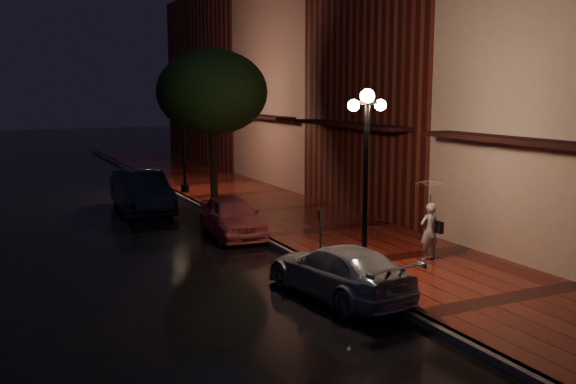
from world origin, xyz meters
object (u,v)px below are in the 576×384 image
streetlamp_far (184,134)px  navy_car (141,192)px  woman_with_umbrella (430,207)px  pink_car (232,216)px  street_tree (213,95)px  streetlamp_near (366,173)px  silver_car (339,271)px  parking_meter (321,231)px

streetlamp_far → navy_car: bearing=-130.6°
streetlamp_far → woman_with_umbrella: (2.35, -13.35, -1.08)m
streetlamp_far → pink_car: bearing=-96.8°
street_tree → pink_car: size_ratio=1.60×
streetlamp_near → silver_car: 2.29m
navy_car → woman_with_umbrella: size_ratio=2.22×
street_tree → streetlamp_near: bearing=-91.3°
streetlamp_near → parking_meter: 2.38m
streetlamp_near → streetlamp_far: 14.00m
streetlamp_far → street_tree: street_tree is taller
pink_car → silver_car: pink_car is taller
street_tree → pink_car: bearing=-103.5°
pink_car → parking_meter: bearing=-75.3°
pink_car → parking_meter: (0.75, -4.27, 0.33)m
pink_car → silver_car: 6.44m
navy_car → parking_meter: 9.65m
navy_car → woman_with_umbrella: woman_with_umbrella is taller
navy_car → street_tree: bearing=0.2°
streetlamp_near → navy_car: size_ratio=0.93×
streetlamp_near → pink_car: 6.37m
pink_car → silver_car: size_ratio=0.92×
pink_car → parking_meter: 4.35m
streetlamp_near → streetlamp_far: size_ratio=1.00×
street_tree → navy_car: (-2.78, 0.07, -3.49)m
navy_car → silver_car: navy_car is taller
navy_car → woman_with_umbrella: 11.52m
street_tree → silver_car: bearing=-96.0°
navy_car → parking_meter: size_ratio=3.49×
street_tree → parking_meter: size_ratio=4.39×
street_tree → silver_car: (-1.21, -11.46, -3.68)m
navy_car → woman_with_umbrella: (4.87, -10.42, 0.76)m
pink_car → parking_meter: parking_meter is taller
street_tree → pink_car: (-1.21, -5.02, -3.63)m
street_tree → woman_with_umbrella: (2.09, -10.34, -2.72)m
streetlamp_far → pink_car: (-0.95, -8.02, -1.98)m
street_tree → navy_car: bearing=178.5°
streetlamp_far → navy_car: 4.28m
woman_with_umbrella → parking_meter: bearing=-23.6°
streetlamp_far → silver_car: streetlamp_far is taller
silver_car → parking_meter: bearing=-116.3°
silver_car → woman_with_umbrella: 3.61m
parking_meter → navy_car: bearing=99.7°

